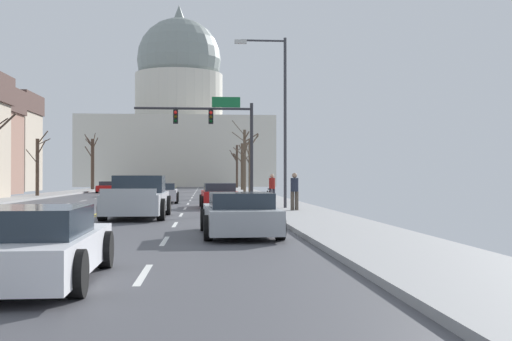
{
  "coord_description": "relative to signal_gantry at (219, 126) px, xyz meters",
  "views": [
    {
      "loc": [
        4.49,
        -29.01,
        1.59
      ],
      "look_at": [
        9.37,
        30.12,
        2.18
      ],
      "focal_mm": 43.26,
      "sensor_mm": 36.0,
      "label": 1
    }
  ],
  "objects": [
    {
      "name": "bare_tree_00",
      "position": [
        2.48,
        5.33,
        -2.38
      ],
      "size": [
        2.22,
        2.94,
        4.77
      ],
      "color": "brown",
      "rests_on": "ground"
    },
    {
      "name": "sedan_near_00",
      "position": [
        -3.54,
        -3.66,
        -4.39
      ],
      "size": [
        2.18,
        4.38,
        1.19
      ],
      "color": "silver",
      "rests_on": "ground"
    },
    {
      "name": "sedan_oncoming_01",
      "position": [
        -10.49,
        20.79,
        -4.42
      ],
      "size": [
        1.99,
        4.3,
        1.11
      ],
      "color": "#B71414",
      "rests_on": "ground"
    },
    {
      "name": "bare_tree_04",
      "position": [
        2.63,
        13.48,
        -1.69
      ],
      "size": [
        2.44,
        1.65,
        6.49
      ],
      "color": "brown",
      "rests_on": "ground"
    },
    {
      "name": "sedan_near_03",
      "position": [
        0.03,
        -24.6,
        -4.41
      ],
      "size": [
        2.14,
        4.69,
        1.16
      ],
      "color": "#9EA3A8",
      "rests_on": "ground"
    },
    {
      "name": "sedan_oncoming_00",
      "position": [
        -6.96,
        8.87,
        -4.35
      ],
      "size": [
        2.0,
        4.29,
        1.3
      ],
      "color": "silver",
      "rests_on": "ground"
    },
    {
      "name": "signal_gantry",
      "position": [
        0.0,
        0.0,
        0.0
      ],
      "size": [
        7.91,
        0.41,
        6.79
      ],
      "color": "#28282D",
      "rests_on": "ground"
    },
    {
      "name": "pedestrian_00",
      "position": [
        2.82,
        -7.06,
        -3.93
      ],
      "size": [
        0.35,
        0.34,
        1.6
      ],
      "color": "#33333D",
      "rests_on": "ground"
    },
    {
      "name": "bicycle_parked",
      "position": [
        2.49,
        -8.36,
        -4.47
      ],
      "size": [
        0.12,
        1.77,
        0.85
      ],
      "color": "black",
      "rests_on": "ground"
    },
    {
      "name": "ground",
      "position": [
        -5.39,
        -12.2,
        -4.94
      ],
      "size": [
        20.0,
        180.0,
        0.2
      ],
      "color": "#48484D"
    },
    {
      "name": "street_lamp_right",
      "position": [
        2.49,
        -12.81,
        -0.12
      ],
      "size": [
        2.43,
        0.24,
        7.91
      ],
      "color": "#333338",
      "rests_on": "ground"
    },
    {
      "name": "bare_tree_06",
      "position": [
        3.18,
        26.71,
        -2.07
      ],
      "size": [
        1.95,
        1.46,
        5.49
      ],
      "color": "#4C3D2D",
      "rests_on": "ground"
    },
    {
      "name": "sedan_near_04",
      "position": [
        -3.5,
        -31.74,
        -4.42
      ],
      "size": [
        2.11,
        4.36,
        1.14
      ],
      "color": "silver",
      "rests_on": "ground"
    },
    {
      "name": "pedestrian_01",
      "position": [
        2.94,
        -14.9,
        -3.93
      ],
      "size": [
        0.35,
        0.34,
        1.61
      ],
      "color": "#4C4238",
      "rests_on": "ground"
    },
    {
      "name": "bare_tree_01",
      "position": [
        -13.73,
        30.35,
        -1.71
      ],
      "size": [
        1.8,
        2.23,
        6.51
      ],
      "color": "#423328",
      "rests_on": "ground"
    },
    {
      "name": "bare_tree_02",
      "position": [
        3.24,
        39.59,
        -1.79
      ],
      "size": [
        1.89,
        2.73,
        5.59
      ],
      "color": "#423328",
      "rests_on": "ground"
    },
    {
      "name": "pickup_truck_near_02",
      "position": [
        -3.51,
        -17.0,
        -4.23
      ],
      "size": [
        2.38,
        5.53,
        1.63
      ],
      "color": "#ADB2B7",
      "rests_on": "ground"
    },
    {
      "name": "capitol_building",
      "position": [
        -5.39,
        64.94,
        5.67
      ],
      "size": [
        30.95,
        22.95,
        31.12
      ],
      "color": "beige",
      "rests_on": "ground"
    },
    {
      "name": "bare_tree_03",
      "position": [
        -13.59,
        6.75,
        -2.49
      ],
      "size": [
        1.46,
        2.11,
        4.9
      ],
      "color": "#423328",
      "rests_on": "ground"
    },
    {
      "name": "sedan_oncoming_02",
      "position": [
        -7.17,
        30.22,
        -4.38
      ],
      "size": [
        2.1,
        4.73,
        1.2
      ],
      "color": "silver",
      "rests_on": "ground"
    },
    {
      "name": "sedan_near_01",
      "position": [
        -0.18,
        -9.76,
        -4.36
      ],
      "size": [
        2.06,
        4.45,
        1.25
      ],
      "color": "#B71414",
      "rests_on": "ground"
    }
  ]
}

